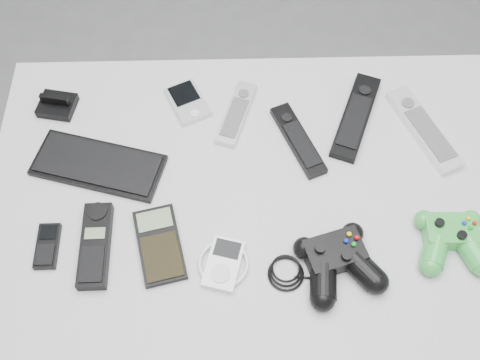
{
  "coord_description": "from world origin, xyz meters",
  "views": [
    {
      "loc": [
        0.03,
        -0.65,
        1.74
      ],
      "look_at": [
        0.04,
        -0.07,
        0.76
      ],
      "focal_mm": 42.0,
      "sensor_mm": 36.0,
      "label": 1
    }
  ],
  "objects_px": {
    "cordless_handset": "(95,245)",
    "mp3_player": "(223,264)",
    "remote_black_a": "(298,140)",
    "mobile_phone": "(47,246)",
    "controller_green": "(452,238)",
    "remote_silver_b": "(424,129)",
    "controller_black": "(338,260)",
    "calculator": "(160,245)",
    "pda": "(188,102)",
    "remote_black_b": "(356,116)",
    "remote_silver_a": "(237,113)",
    "pda_keyboard": "(98,165)",
    "desk": "(254,203)"
  },
  "relations": [
    {
      "from": "cordless_handset",
      "to": "mp3_player",
      "type": "bearing_deg",
      "value": -10.46
    },
    {
      "from": "remote_black_a",
      "to": "mobile_phone",
      "type": "distance_m",
      "value": 0.55
    },
    {
      "from": "controller_green",
      "to": "remote_silver_b",
      "type": "bearing_deg",
      "value": 91.43
    },
    {
      "from": "controller_black",
      "to": "mobile_phone",
      "type": "bearing_deg",
      "value": 158.46
    },
    {
      "from": "calculator",
      "to": "pda",
      "type": "bearing_deg",
      "value": 69.49
    },
    {
      "from": "remote_black_b",
      "to": "remote_silver_b",
      "type": "xyz_separation_m",
      "value": [
        0.14,
        -0.04,
        0.0
      ]
    },
    {
      "from": "remote_black_b",
      "to": "mp3_player",
      "type": "xyz_separation_m",
      "value": [
        -0.29,
        -0.34,
        -0.0
      ]
    },
    {
      "from": "pda",
      "to": "remote_silver_a",
      "type": "bearing_deg",
      "value": -42.74
    },
    {
      "from": "pda_keyboard",
      "to": "remote_black_a",
      "type": "distance_m",
      "value": 0.43
    },
    {
      "from": "remote_silver_b",
      "to": "cordless_handset",
      "type": "distance_m",
      "value": 0.73
    },
    {
      "from": "remote_silver_a",
      "to": "calculator",
      "type": "xyz_separation_m",
      "value": [
        -0.16,
        -0.31,
        -0.0
      ]
    },
    {
      "from": "remote_silver_a",
      "to": "remote_black_a",
      "type": "xyz_separation_m",
      "value": [
        0.13,
        -0.07,
        0.0
      ]
    },
    {
      "from": "desk",
      "to": "calculator",
      "type": "xyz_separation_m",
      "value": [
        -0.19,
        -0.12,
        0.07
      ]
    },
    {
      "from": "remote_black_b",
      "to": "mobile_phone",
      "type": "xyz_separation_m",
      "value": [
        -0.63,
        -0.29,
        -0.0
      ]
    },
    {
      "from": "pda",
      "to": "desk",
      "type": "bearing_deg",
      "value": -82.35
    },
    {
      "from": "desk",
      "to": "remote_black_b",
      "type": "xyz_separation_m",
      "value": [
        0.23,
        0.17,
        0.08
      ]
    },
    {
      "from": "remote_black_a",
      "to": "pda_keyboard",
      "type": "bearing_deg",
      "value": 165.03
    },
    {
      "from": "remote_silver_a",
      "to": "controller_black",
      "type": "distance_m",
      "value": 0.4
    },
    {
      "from": "cordless_handset",
      "to": "controller_black",
      "type": "relative_size",
      "value": 0.67
    },
    {
      "from": "calculator",
      "to": "pda_keyboard",
      "type": "bearing_deg",
      "value": 113.78
    },
    {
      "from": "pda_keyboard",
      "to": "remote_silver_b",
      "type": "relative_size",
      "value": 1.18
    },
    {
      "from": "remote_black_b",
      "to": "controller_green",
      "type": "relative_size",
      "value": 1.58
    },
    {
      "from": "pda_keyboard",
      "to": "controller_black",
      "type": "xyz_separation_m",
      "value": [
        0.47,
        -0.23,
        0.02
      ]
    },
    {
      "from": "remote_black_b",
      "to": "controller_black",
      "type": "height_order",
      "value": "controller_black"
    },
    {
      "from": "mp3_player",
      "to": "mobile_phone",
      "type": "bearing_deg",
      "value": -172.49
    },
    {
      "from": "pda_keyboard",
      "to": "pda",
      "type": "height_order",
      "value": "pda"
    },
    {
      "from": "remote_silver_b",
      "to": "pda_keyboard",
      "type": "bearing_deg",
      "value": 164.01
    },
    {
      "from": "mp3_player",
      "to": "desk",
      "type": "bearing_deg",
      "value": 83.71
    },
    {
      "from": "remote_silver_b",
      "to": "controller_green",
      "type": "height_order",
      "value": "controller_green"
    },
    {
      "from": "desk",
      "to": "controller_green",
      "type": "height_order",
      "value": "controller_green"
    },
    {
      "from": "pda_keyboard",
      "to": "calculator",
      "type": "bearing_deg",
      "value": -37.53
    },
    {
      "from": "remote_silver_b",
      "to": "cordless_handset",
      "type": "xyz_separation_m",
      "value": [
        -0.68,
        -0.26,
        0.0
      ]
    },
    {
      "from": "mobile_phone",
      "to": "calculator",
      "type": "relative_size",
      "value": 0.58
    },
    {
      "from": "mobile_phone",
      "to": "controller_green",
      "type": "distance_m",
      "value": 0.78
    },
    {
      "from": "remote_silver_a",
      "to": "controller_black",
      "type": "relative_size",
      "value": 0.66
    },
    {
      "from": "remote_silver_a",
      "to": "calculator",
      "type": "distance_m",
      "value": 0.35
    },
    {
      "from": "pda_keyboard",
      "to": "mp3_player",
      "type": "relative_size",
      "value": 2.61
    },
    {
      "from": "remote_black_a",
      "to": "calculator",
      "type": "xyz_separation_m",
      "value": [
        -0.29,
        -0.24,
        -0.0
      ]
    },
    {
      "from": "mobile_phone",
      "to": "remote_silver_b",
      "type": "bearing_deg",
      "value": 17.76
    },
    {
      "from": "pda",
      "to": "controller_black",
      "type": "relative_size",
      "value": 0.42
    },
    {
      "from": "calculator",
      "to": "controller_green",
      "type": "height_order",
      "value": "controller_green"
    },
    {
      "from": "pda",
      "to": "remote_black_b",
      "type": "height_order",
      "value": "remote_black_b"
    },
    {
      "from": "pda_keyboard",
      "to": "remote_silver_b",
      "type": "distance_m",
      "value": 0.7
    },
    {
      "from": "remote_black_b",
      "to": "mobile_phone",
      "type": "relative_size",
      "value": 2.51
    },
    {
      "from": "pda_keyboard",
      "to": "remote_silver_a",
      "type": "xyz_separation_m",
      "value": [
        0.29,
        0.13,
        0.0
      ]
    },
    {
      "from": "remote_silver_a",
      "to": "cordless_handset",
      "type": "distance_m",
      "value": 0.42
    },
    {
      "from": "desk",
      "to": "cordless_handset",
      "type": "relative_size",
      "value": 6.36
    },
    {
      "from": "controller_black",
      "to": "mp3_player",
      "type": "bearing_deg",
      "value": 162.44
    },
    {
      "from": "pda",
      "to": "controller_green",
      "type": "relative_size",
      "value": 0.74
    },
    {
      "from": "desk",
      "to": "cordless_handset",
      "type": "xyz_separation_m",
      "value": [
        -0.31,
        -0.12,
        0.08
      ]
    }
  ]
}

